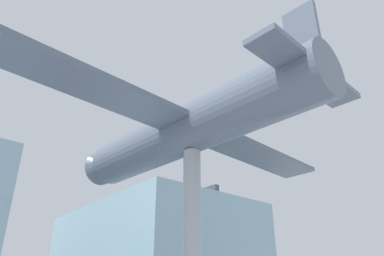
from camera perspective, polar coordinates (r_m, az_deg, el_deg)
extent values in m
cube|color=#383A3F|center=(31.63, -5.61, -12.09)|extent=(0.36, 14.86, 0.60)
cylinder|color=#999EA3|center=(12.84, 0.00, -18.28)|extent=(0.62, 0.62, 7.03)
cylinder|color=#4C5666|center=(14.12, 0.00, 0.00)|extent=(2.74, 11.25, 1.89)
cube|color=#4C5666|center=(14.12, 0.00, 0.00)|extent=(15.31, 2.82, 0.18)
cube|color=#4C5666|center=(11.64, 17.25, 8.10)|extent=(4.94, 1.37, 0.18)
cube|color=#4C5666|center=(12.35, 16.49, 12.92)|extent=(0.26, 1.11, 2.39)
cone|color=#4C5666|center=(18.61, -13.15, -5.75)|extent=(1.68, 1.07, 1.61)
sphere|color=black|center=(19.14, -14.20, -6.20)|extent=(0.44, 0.44, 0.44)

